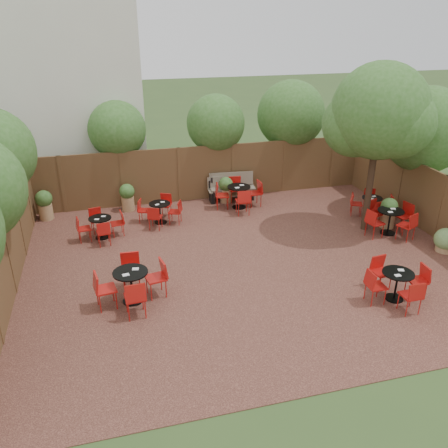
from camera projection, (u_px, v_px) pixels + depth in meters
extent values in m
plane|color=#354F23|center=(248.00, 262.00, 12.76)|extent=(80.00, 80.00, 0.00)
cube|color=#391E17|center=(248.00, 262.00, 12.76)|extent=(12.00, 10.00, 0.02)
cube|color=#50341D|center=(207.00, 173.00, 16.74)|extent=(12.00, 0.08, 2.00)
cube|color=#50341D|center=(7.00, 257.00, 10.94)|extent=(0.08, 10.00, 2.00)
cube|color=#50341D|center=(440.00, 207.00, 13.75)|extent=(0.08, 10.00, 2.00)
cube|color=silver|center=(69.00, 81.00, 17.08)|extent=(5.00, 4.00, 8.00)
sphere|color=#2F5B1D|center=(117.00, 130.00, 15.99)|extent=(1.99, 1.99, 1.99)
sphere|color=#2F5B1D|center=(216.00, 124.00, 16.71)|extent=(2.11, 2.11, 2.11)
sphere|color=#2F5B1D|center=(291.00, 114.00, 17.53)|extent=(2.57, 2.57, 2.57)
sphere|color=#2F5B1D|center=(426.00, 130.00, 14.89)|extent=(2.79, 2.79, 2.79)
cylinder|color=black|center=(372.00, 170.00, 13.89)|extent=(0.25, 0.25, 3.90)
sphere|color=#2F5B1D|center=(380.00, 111.00, 13.16)|extent=(2.78, 2.78, 2.78)
sphere|color=#2F5B1D|center=(355.00, 124.00, 13.57)|extent=(1.95, 1.95, 1.95)
sphere|color=#2F5B1D|center=(399.00, 123.00, 13.02)|extent=(2.03, 2.03, 2.03)
cube|color=brown|center=(228.00, 190.00, 16.75)|extent=(1.44, 0.48, 0.05)
cube|color=brown|center=(227.00, 182.00, 16.81)|extent=(1.42, 0.17, 0.43)
cube|color=black|center=(211.00, 197.00, 16.68)|extent=(0.07, 0.43, 0.38)
cube|color=black|center=(245.00, 194.00, 16.99)|extent=(0.07, 0.43, 0.38)
cube|color=brown|center=(233.00, 188.00, 16.76)|extent=(1.66, 0.65, 0.05)
cube|color=brown|center=(231.00, 179.00, 16.83)|extent=(1.62, 0.29, 0.49)
cube|color=black|center=(213.00, 196.00, 16.70)|extent=(0.12, 0.49, 0.43)
cube|color=black|center=(252.00, 193.00, 17.04)|extent=(0.12, 0.49, 0.43)
cylinder|color=black|center=(387.00, 233.00, 14.38)|extent=(0.46, 0.46, 0.03)
cylinder|color=black|center=(389.00, 222.00, 14.23)|extent=(0.05, 0.05, 0.73)
cylinder|color=black|center=(391.00, 211.00, 14.08)|extent=(0.79, 0.79, 0.03)
cube|color=white|center=(393.00, 209.00, 14.17)|extent=(0.17, 0.14, 0.02)
cube|color=white|center=(390.00, 212.00, 13.93)|extent=(0.17, 0.14, 0.02)
cylinder|color=black|center=(161.00, 222.00, 15.13)|extent=(0.40, 0.40, 0.03)
cylinder|color=black|center=(160.00, 213.00, 15.00)|extent=(0.05, 0.05, 0.64)
cylinder|color=black|center=(160.00, 204.00, 14.86)|extent=(0.69, 0.69, 0.03)
cube|color=white|center=(163.00, 202.00, 14.94)|extent=(0.15, 0.13, 0.01)
cube|color=white|center=(157.00, 205.00, 14.74)|extent=(0.15, 0.13, 0.01)
cylinder|color=black|center=(102.00, 237.00, 14.09)|extent=(0.39, 0.39, 0.03)
cylinder|color=black|center=(101.00, 228.00, 13.96)|extent=(0.04, 0.04, 0.63)
cylinder|color=black|center=(100.00, 218.00, 13.82)|extent=(0.68, 0.68, 0.03)
cube|color=white|center=(103.00, 216.00, 13.90)|extent=(0.13, 0.10, 0.01)
cube|color=white|center=(97.00, 219.00, 13.70)|extent=(0.13, 0.10, 0.01)
cylinder|color=black|center=(239.00, 207.00, 16.29)|extent=(0.47, 0.47, 0.03)
cylinder|color=black|center=(239.00, 197.00, 16.14)|extent=(0.05, 0.05, 0.74)
cylinder|color=black|center=(239.00, 187.00, 15.98)|extent=(0.81, 0.81, 0.03)
cube|color=white|center=(242.00, 185.00, 16.07)|extent=(0.16, 0.12, 0.02)
cube|color=white|center=(237.00, 188.00, 15.83)|extent=(0.16, 0.12, 0.02)
cylinder|color=black|center=(394.00, 298.00, 11.07)|extent=(0.43, 0.43, 0.03)
cylinder|color=black|center=(396.00, 286.00, 10.93)|extent=(0.05, 0.05, 0.68)
cylinder|color=black|center=(398.00, 273.00, 10.78)|extent=(0.74, 0.74, 0.03)
cube|color=white|center=(401.00, 270.00, 10.87)|extent=(0.15, 0.11, 0.01)
cube|color=white|center=(398.00, 275.00, 10.65)|extent=(0.15, 0.11, 0.01)
cylinder|color=black|center=(370.00, 215.00, 15.64)|extent=(0.39, 0.39, 0.03)
cylinder|color=black|center=(371.00, 207.00, 15.51)|extent=(0.04, 0.04, 0.62)
cylinder|color=black|center=(372.00, 198.00, 15.38)|extent=(0.67, 0.67, 0.03)
cube|color=white|center=(374.00, 196.00, 15.46)|extent=(0.14, 0.12, 0.01)
cube|color=white|center=(372.00, 199.00, 15.26)|extent=(0.14, 0.12, 0.01)
cylinder|color=black|center=(133.00, 300.00, 10.98)|extent=(0.48, 0.48, 0.03)
cylinder|color=black|center=(132.00, 287.00, 10.83)|extent=(0.05, 0.05, 0.76)
cylinder|color=black|center=(130.00, 272.00, 10.66)|extent=(0.82, 0.82, 0.03)
cube|color=white|center=(135.00, 269.00, 10.76)|extent=(0.16, 0.12, 0.02)
cube|color=white|center=(126.00, 275.00, 10.52)|extent=(0.16, 0.12, 0.02)
cylinder|color=#A17B50|center=(128.00, 203.00, 15.99)|extent=(0.43, 0.43, 0.50)
sphere|color=#2F5B1D|center=(127.00, 191.00, 15.81)|extent=(0.52, 0.52, 0.52)
cylinder|color=#A17B50|center=(226.00, 195.00, 16.72)|extent=(0.42, 0.42, 0.48)
sphere|color=#2F5B1D|center=(226.00, 184.00, 16.55)|extent=(0.51, 0.51, 0.51)
cylinder|color=#A17B50|center=(46.00, 212.00, 15.29)|extent=(0.45, 0.45, 0.52)
sphere|color=#2F5B1D|center=(44.00, 199.00, 15.10)|extent=(0.54, 0.54, 0.54)
cylinder|color=#A17B50|center=(387.00, 220.00, 14.71)|extent=(0.45, 0.45, 0.51)
sphere|color=#2F5B1D|center=(389.00, 206.00, 14.52)|extent=(0.54, 0.54, 0.54)
cylinder|color=#A17B50|center=(444.00, 248.00, 13.27)|extent=(0.47, 0.47, 0.21)
sphere|color=#608A47|center=(446.00, 239.00, 13.16)|extent=(0.64, 0.64, 0.64)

